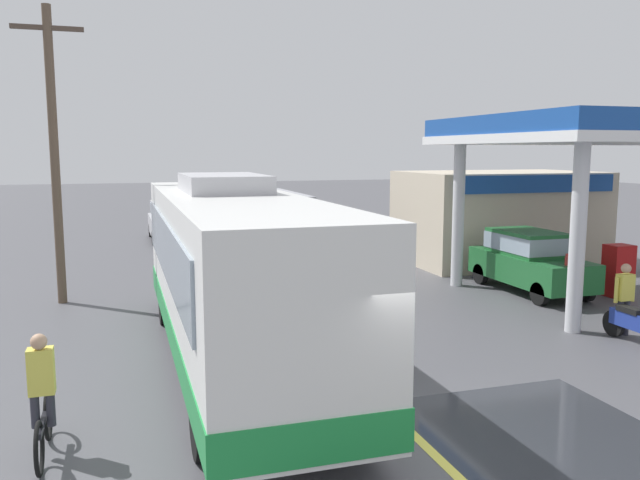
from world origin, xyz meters
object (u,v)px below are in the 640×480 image
coach_bus_main (233,277)px  cyclist_on_shoulder (42,400)px  car_at_pump (529,258)px  motorcycle_parked_forecourt (634,324)px  minibus_opposing_lane (273,215)px  pedestrian_near_pump (573,272)px  car_trailing_behind_bus (168,219)px  pedestrian_by_shop (624,295)px

coach_bus_main → cyclist_on_shoulder: 4.57m
car_at_pump → motorcycle_parked_forecourt: size_ratio=2.33×
minibus_opposing_lane → cyclist_on_shoulder: minibus_opposing_lane is taller
motorcycle_parked_forecourt → minibus_opposing_lane: bearing=106.0°
coach_bus_main → motorcycle_parked_forecourt: coach_bus_main is taller
cyclist_on_shoulder → pedestrian_near_pump: 13.70m
cyclist_on_shoulder → car_at_pump: bearing=28.5°
motorcycle_parked_forecourt → car_at_pump: bearing=79.1°
motorcycle_parked_forecourt → car_trailing_behind_bus: 21.59m
minibus_opposing_lane → motorcycle_parked_forecourt: minibus_opposing_lane is taller
coach_bus_main → cyclist_on_shoulder: coach_bus_main is taller
cyclist_on_shoulder → pedestrian_near_pump: bearing=21.6°
car_at_pump → car_trailing_behind_bus: size_ratio=1.00×
car_at_pump → motorcycle_parked_forecourt: bearing=-100.9°
coach_bus_main → pedestrian_near_pump: 9.77m
motorcycle_parked_forecourt → pedestrian_near_pump: (1.06, 3.33, 0.49)m
coach_bus_main → minibus_opposing_lane: 14.52m
pedestrian_by_shop → car_trailing_behind_bus: bearing=114.2°
car_trailing_behind_bus → minibus_opposing_lane: bearing=-48.5°
coach_bus_main → pedestrian_near_pump: (9.55, 1.89, -0.79)m
car_trailing_behind_bus → cyclist_on_shoulder: bearing=-98.6°
coach_bus_main → pedestrian_by_shop: size_ratio=6.65×
car_at_pump → cyclist_on_shoulder: (-12.67, -6.88, -0.23)m
cyclist_on_shoulder → motorcycle_parked_forecourt: size_ratio=1.01×
minibus_opposing_lane → car_trailing_behind_bus: 6.04m
pedestrian_by_shop → car_trailing_behind_bus: car_trailing_behind_bus is taller
minibus_opposing_lane → pedestrian_near_pump: bearing=-65.5°
cyclist_on_shoulder → minibus_opposing_lane: bearing=67.0°
motorcycle_parked_forecourt → pedestrian_by_shop: bearing=67.4°
coach_bus_main → pedestrian_by_shop: (8.73, -0.85, -0.79)m
car_at_pump → cyclist_on_shoulder: bearing=-151.5°
minibus_opposing_lane → pedestrian_near_pump: size_ratio=3.69×
coach_bus_main → pedestrian_by_shop: coach_bus_main is taller
pedestrian_near_pump → car_trailing_behind_bus: car_trailing_behind_bus is taller
minibus_opposing_lane → coach_bus_main: bearing=-106.3°
motorcycle_parked_forecourt → pedestrian_near_pump: bearing=72.3°
coach_bus_main → car_at_pump: bearing=21.5°
minibus_opposing_lane → motorcycle_parked_forecourt: bearing=-74.0°
car_at_pump → minibus_opposing_lane: size_ratio=0.69×
coach_bus_main → motorcycle_parked_forecourt: bearing=-9.6°
pedestrian_by_shop → motorcycle_parked_forecourt: bearing=-112.6°
pedestrian_near_pump → car_trailing_behind_bus: bearing=119.8°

